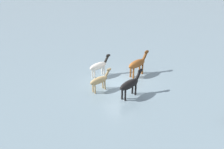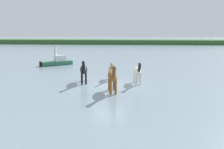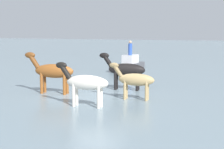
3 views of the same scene
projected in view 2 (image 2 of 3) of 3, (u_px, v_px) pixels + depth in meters
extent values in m
plane|color=gray|center=(109.00, 85.00, 19.68)|extent=(209.20, 209.20, 0.00)
cube|color=#365E2C|center=(124.00, 44.00, 69.02)|extent=(188.28, 6.00, 2.40)
ellipsoid|color=silver|center=(137.00, 71.00, 20.04)|extent=(0.76, 1.90, 0.62)
cylinder|color=silver|center=(140.00, 78.00, 19.60)|extent=(0.14, 0.14, 1.02)
cylinder|color=silver|center=(136.00, 78.00, 19.59)|extent=(0.14, 0.14, 1.02)
cylinder|color=silver|center=(138.00, 76.00, 20.69)|extent=(0.14, 0.14, 1.02)
cylinder|color=silver|center=(134.00, 76.00, 20.67)|extent=(0.14, 0.14, 1.02)
cylinder|color=black|center=(139.00, 68.00, 19.01)|extent=(0.28, 0.59, 0.68)
ellipsoid|color=black|center=(140.00, 64.00, 18.77)|extent=(0.27, 0.53, 0.27)
ellipsoid|color=brown|center=(112.00, 76.00, 17.26)|extent=(0.94, 2.15, 0.70)
cylinder|color=brown|center=(116.00, 86.00, 16.77)|extent=(0.15, 0.15, 1.15)
cylinder|color=brown|center=(111.00, 86.00, 16.74)|extent=(0.15, 0.15, 1.15)
cylinder|color=brown|center=(114.00, 82.00, 17.99)|extent=(0.15, 0.15, 1.15)
cylinder|color=brown|center=(109.00, 82.00, 17.96)|extent=(0.15, 0.15, 1.15)
cylinder|color=brown|center=(114.00, 72.00, 16.10)|extent=(0.34, 0.67, 0.77)
ellipsoid|color=brown|center=(114.00, 68.00, 15.83)|extent=(0.33, 0.60, 0.31)
ellipsoid|color=black|center=(84.00, 69.00, 20.29)|extent=(0.91, 2.05, 0.67)
cylinder|color=black|center=(86.00, 77.00, 19.82)|extent=(0.15, 0.15, 1.09)
cylinder|color=black|center=(82.00, 77.00, 19.79)|extent=(0.15, 0.15, 1.09)
cylinder|color=black|center=(86.00, 75.00, 20.98)|extent=(0.15, 0.15, 1.09)
cylinder|color=black|center=(82.00, 75.00, 20.95)|extent=(0.15, 0.15, 1.09)
cylinder|color=black|center=(83.00, 66.00, 19.18)|extent=(0.33, 0.64, 0.73)
ellipsoid|color=black|center=(83.00, 63.00, 18.92)|extent=(0.32, 0.57, 0.29)
ellipsoid|color=tan|center=(111.00, 69.00, 21.51)|extent=(0.67, 1.73, 0.57)
cylinder|color=tan|center=(113.00, 75.00, 21.10)|extent=(0.12, 0.12, 0.93)
cylinder|color=tan|center=(110.00, 75.00, 21.09)|extent=(0.12, 0.12, 0.93)
cylinder|color=tan|center=(113.00, 73.00, 22.09)|extent=(0.12, 0.12, 0.93)
cylinder|color=tan|center=(110.00, 73.00, 22.08)|extent=(0.12, 0.12, 0.93)
cylinder|color=olive|center=(112.00, 66.00, 20.56)|extent=(0.25, 0.53, 0.62)
ellipsoid|color=olive|center=(112.00, 64.00, 20.34)|extent=(0.24, 0.48, 0.25)
cube|color=#2D6B4C|center=(57.00, 64.00, 30.04)|extent=(3.59, 3.03, 0.61)
cube|color=silver|center=(60.00, 58.00, 30.15)|extent=(1.50, 1.37, 0.70)
cube|color=black|center=(41.00, 64.00, 29.00)|extent=(0.36, 0.37, 0.66)
cylinder|color=silver|center=(55.00, 51.00, 29.89)|extent=(0.32, 0.32, 0.95)
sphere|color=tan|center=(55.00, 46.00, 29.78)|extent=(0.24, 0.24, 0.24)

